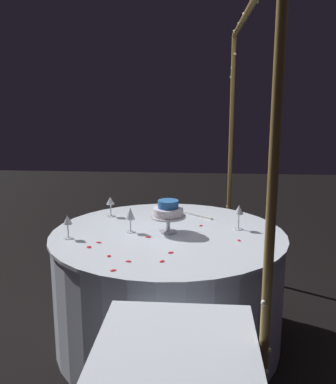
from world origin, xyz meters
The scene contains 20 objects.
ground_plane centered at (0.00, 0.00, 0.00)m, with size 12.00×12.00×0.00m, color black.
decorative_arch centered at (0.00, 0.44, 1.38)m, with size 2.35×0.06×2.04m.
main_table centered at (0.00, 0.00, 0.37)m, with size 1.46×1.46×0.74m.
tiered_cake centered at (-0.01, 0.00, 0.87)m, with size 0.22×0.22×0.20m.
wine_glass_0 centered at (0.00, -0.23, 0.85)m, with size 0.06×0.06×0.16m.
wine_glass_1 centered at (0.15, -0.59, 0.84)m, with size 0.06×0.06×0.14m.
wine_glass_2 centered at (-0.35, -0.43, 0.84)m, with size 0.06×0.06×0.14m.
wine_glass_3 centered at (-0.11, 0.44, 0.85)m, with size 0.06×0.06×0.16m.
cake_knife centered at (-0.39, 0.18, 0.74)m, with size 0.20×0.25×0.01m.
rose_petal_0 centered at (0.29, -0.42, 0.74)m, with size 0.04×0.03×0.00m, color red.
rose_petal_1 centered at (0.11, 0.43, 0.74)m, with size 0.03×0.02×0.00m, color red.
rose_petal_2 centered at (0.61, -0.22, 0.74)m, with size 0.03×0.02×0.00m, color red.
rose_petal_3 centered at (0.21, -0.39, 0.74)m, with size 0.03×0.02×0.00m, color red.
rose_petal_4 centered at (0.49, -0.17, 0.74)m, with size 0.03×0.02×0.00m, color red.
rose_petal_5 centered at (0.47, 0.01, 0.74)m, with size 0.03×0.02×0.00m, color red.
rose_petal_6 centered at (0.42, -0.28, 0.74)m, with size 0.03×0.02×0.00m, color red.
rose_petal_7 centered at (0.34, 0.04, 0.74)m, with size 0.03×0.02×0.00m, color red.
rose_petal_8 centered at (0.09, -0.11, 0.74)m, with size 0.03×0.02×0.00m, color red.
rose_petal_9 centered at (-0.67, -0.13, 0.74)m, with size 0.03×0.02×0.00m, color red.
rose_petal_10 centered at (-0.16, 0.20, 0.74)m, with size 0.03×0.02×0.00m, color red.
Camera 1 is at (2.64, 0.20, 1.61)m, focal length 41.99 mm.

